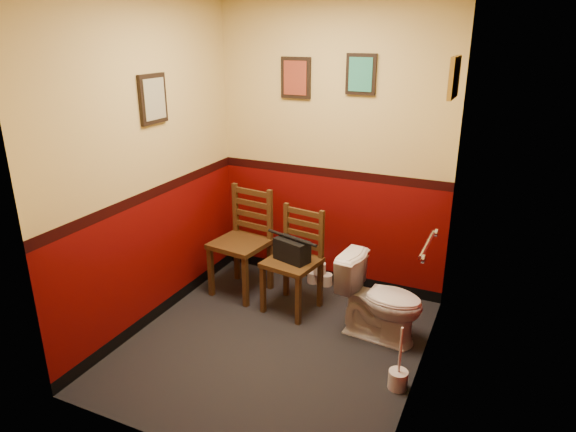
# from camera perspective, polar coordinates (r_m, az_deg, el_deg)

# --- Properties ---
(floor) EXTENTS (2.20, 2.40, 0.00)m
(floor) POSITION_cam_1_polar(r_m,az_deg,el_deg) (4.22, -1.46, -13.97)
(floor) COLOR black
(floor) RESTS_ON ground
(wall_back) EXTENTS (2.20, 0.00, 2.70)m
(wall_back) POSITION_cam_1_polar(r_m,az_deg,el_deg) (4.71, 4.86, 7.62)
(wall_back) COLOR #550605
(wall_back) RESTS_ON ground
(wall_front) EXTENTS (2.20, 0.00, 2.70)m
(wall_front) POSITION_cam_1_polar(r_m,az_deg,el_deg) (2.67, -13.06, -2.64)
(wall_front) COLOR #550605
(wall_front) RESTS_ON ground
(wall_left) EXTENTS (0.00, 2.40, 2.70)m
(wall_left) POSITION_cam_1_polar(r_m,az_deg,el_deg) (4.22, -15.23, 5.54)
(wall_left) COLOR #550605
(wall_left) RESTS_ON ground
(wall_right) EXTENTS (0.00, 2.40, 2.70)m
(wall_right) POSITION_cam_1_polar(r_m,az_deg,el_deg) (3.32, 15.66, 1.62)
(wall_right) COLOR #550605
(wall_right) RESTS_ON ground
(grab_bar) EXTENTS (0.05, 0.56, 0.06)m
(grab_bar) POSITION_cam_1_polar(r_m,az_deg,el_deg) (3.69, 15.28, -3.10)
(grab_bar) COLOR silver
(grab_bar) RESTS_ON wall_right
(framed_print_back_a) EXTENTS (0.28, 0.04, 0.36)m
(framed_print_back_a) POSITION_cam_1_polar(r_m,az_deg,el_deg) (4.73, 0.86, 15.10)
(framed_print_back_a) COLOR black
(framed_print_back_a) RESTS_ON wall_back
(framed_print_back_b) EXTENTS (0.26, 0.04, 0.34)m
(framed_print_back_b) POSITION_cam_1_polar(r_m,az_deg,el_deg) (4.52, 8.11, 15.32)
(framed_print_back_b) COLOR black
(framed_print_back_b) RESTS_ON wall_back
(framed_print_left) EXTENTS (0.04, 0.30, 0.38)m
(framed_print_left) POSITION_cam_1_polar(r_m,az_deg,el_deg) (4.20, -14.76, 12.46)
(framed_print_left) COLOR black
(framed_print_left) RESTS_ON wall_left
(framed_print_right) EXTENTS (0.04, 0.34, 0.28)m
(framed_print_right) POSITION_cam_1_polar(r_m,az_deg,el_deg) (3.77, 17.96, 14.44)
(framed_print_right) COLOR olive
(framed_print_right) RESTS_ON wall_right
(toilet) EXTENTS (0.72, 0.45, 0.67)m
(toilet) POSITION_cam_1_polar(r_m,az_deg,el_deg) (4.19, 10.25, -9.12)
(toilet) COLOR white
(toilet) RESTS_ON floor
(toilet_brush) EXTENTS (0.14, 0.14, 0.49)m
(toilet_brush) POSITION_cam_1_polar(r_m,az_deg,el_deg) (3.81, 12.12, -17.22)
(toilet_brush) COLOR silver
(toilet_brush) RESTS_ON floor
(chair_left) EXTENTS (0.52, 0.52, 0.99)m
(chair_left) POSITION_cam_1_polar(r_m,az_deg,el_deg) (4.79, -5.03, -2.88)
(chair_left) COLOR #492F16
(chair_left) RESTS_ON floor
(chair_right) EXTENTS (0.49, 0.49, 0.91)m
(chair_right) POSITION_cam_1_polar(r_m,az_deg,el_deg) (4.49, 0.73, -4.99)
(chair_right) COLOR #492F16
(chair_right) RESTS_ON floor
(handbag) EXTENTS (0.34, 0.23, 0.22)m
(handbag) POSITION_cam_1_polar(r_m,az_deg,el_deg) (4.41, 0.44, -3.80)
(handbag) COLOR black
(handbag) RESTS_ON chair_right
(tp_stack) EXTENTS (0.25, 0.13, 0.22)m
(tp_stack) POSITION_cam_1_polar(r_m,az_deg,el_deg) (5.06, 3.54, -6.57)
(tp_stack) COLOR silver
(tp_stack) RESTS_ON floor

